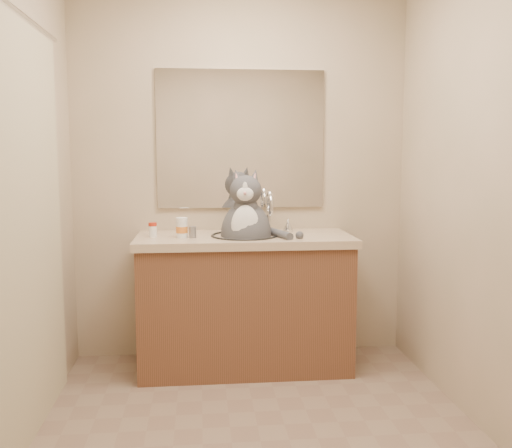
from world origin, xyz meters
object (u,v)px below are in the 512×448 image
at_px(pill_bottle_orange, 182,228).
at_px(grey_canister, 193,232).
at_px(pill_bottle_redcap, 153,230).
at_px(cat, 246,229).

relative_size(pill_bottle_orange, grey_canister, 1.75).
height_order(pill_bottle_redcap, pill_bottle_orange, pill_bottle_orange).
bearing_deg(cat, grey_canister, -165.41).
height_order(pill_bottle_orange, grey_canister, pill_bottle_orange).
bearing_deg(pill_bottle_orange, cat, 3.05).
bearing_deg(grey_canister, cat, 7.61).
bearing_deg(grey_canister, pill_bottle_orange, 160.54).
relative_size(cat, pill_bottle_redcap, 7.16).
xyz_separation_m(cat, pill_bottle_redcap, (-0.57, 0.02, 0.00)).
bearing_deg(cat, pill_bottle_orange, -169.97).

